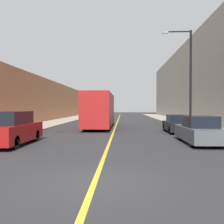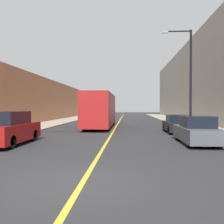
{
  "view_description": "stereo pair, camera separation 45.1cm",
  "coord_description": "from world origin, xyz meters",
  "px_view_note": "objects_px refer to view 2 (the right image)",
  "views": [
    {
      "loc": [
        0.77,
        -7.1,
        2.05
      ],
      "look_at": [
        -0.24,
        17.17,
        1.6
      ],
      "focal_mm": 42.0,
      "sensor_mm": 36.0,
      "label": 1
    },
    {
      "loc": [
        1.22,
        -7.08,
        2.05
      ],
      "look_at": [
        -0.24,
        17.17,
        1.6
      ],
      "focal_mm": 42.0,
      "sensor_mm": 36.0,
      "label": 2
    }
  ],
  "objects_px": {
    "bus": "(100,110)",
    "street_lamp_right": "(188,74)",
    "parked_suv_left": "(9,129)",
    "car_right_near": "(196,131)",
    "car_right_mid": "(177,125)"
  },
  "relations": [
    {
      "from": "car_right_near",
      "to": "street_lamp_right",
      "type": "height_order",
      "value": "street_lamp_right"
    },
    {
      "from": "car_right_near",
      "to": "parked_suv_left",
      "type": "bearing_deg",
      "value": -174.47
    },
    {
      "from": "car_right_near",
      "to": "street_lamp_right",
      "type": "bearing_deg",
      "value": 80.38
    },
    {
      "from": "bus",
      "to": "street_lamp_right",
      "type": "relative_size",
      "value": 1.33
    },
    {
      "from": "car_right_mid",
      "to": "street_lamp_right",
      "type": "xyz_separation_m",
      "value": [
        1.23,
        1.64,
        4.26
      ]
    },
    {
      "from": "bus",
      "to": "car_right_near",
      "type": "distance_m",
      "value": 13.3
    },
    {
      "from": "bus",
      "to": "parked_suv_left",
      "type": "relative_size",
      "value": 2.32
    },
    {
      "from": "parked_suv_left",
      "to": "car_right_near",
      "type": "height_order",
      "value": "parked_suv_left"
    },
    {
      "from": "bus",
      "to": "street_lamp_right",
      "type": "height_order",
      "value": "street_lamp_right"
    },
    {
      "from": "car_right_mid",
      "to": "car_right_near",
      "type": "bearing_deg",
      "value": -91.13
    },
    {
      "from": "bus",
      "to": "car_right_mid",
      "type": "bearing_deg",
      "value": -37.55
    },
    {
      "from": "bus",
      "to": "car_right_mid",
      "type": "relative_size",
      "value": 2.67
    },
    {
      "from": "parked_suv_left",
      "to": "car_right_near",
      "type": "relative_size",
      "value": 1.05
    },
    {
      "from": "bus",
      "to": "parked_suv_left",
      "type": "bearing_deg",
      "value": -106.57
    },
    {
      "from": "car_right_near",
      "to": "bus",
      "type": "bearing_deg",
      "value": 119.85
    }
  ]
}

